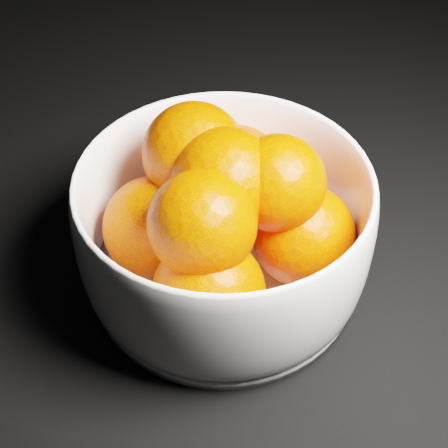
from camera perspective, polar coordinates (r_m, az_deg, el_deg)
name	(u,v)px	position (r m, az deg, el deg)	size (l,w,h in m)	color
bowl	(224,229)	(0.53, 0.00, -0.47)	(0.25, 0.25, 0.12)	white
orange_pile	(224,208)	(0.52, -0.03, 1.49)	(0.20, 0.21, 0.14)	#EA3D00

